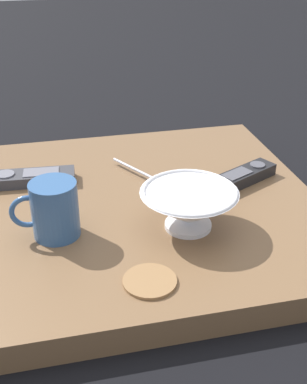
% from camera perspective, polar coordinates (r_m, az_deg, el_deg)
% --- Properties ---
extents(ground_plane, '(6.00, 6.00, 0.00)m').
position_cam_1_polar(ground_plane, '(0.98, -1.27, -3.31)').
color(ground_plane, black).
extents(table, '(0.65, 0.67, 0.05)m').
position_cam_1_polar(table, '(0.97, -1.28, -2.11)').
color(table, brown).
rests_on(table, ground).
extents(cereal_bowl, '(0.17, 0.17, 0.07)m').
position_cam_1_polar(cereal_bowl, '(0.86, 4.04, -1.66)').
color(cereal_bowl, silver).
rests_on(cereal_bowl, table).
extents(coffee_mug, '(0.08, 0.11, 0.10)m').
position_cam_1_polar(coffee_mug, '(0.85, -11.33, -1.98)').
color(coffee_mug, '#33598C').
rests_on(coffee_mug, table).
extents(teaspoon, '(0.13, 0.08, 0.02)m').
position_cam_1_polar(teaspoon, '(1.02, -0.33, 1.71)').
color(teaspoon, silver).
rests_on(teaspoon, table).
extents(tv_remote_near, '(0.07, 0.18, 0.03)m').
position_cam_1_polar(tv_remote_near, '(1.04, -13.87, 1.57)').
color(tv_remote_near, '#38383D').
rests_on(tv_remote_near, table).
extents(tv_remote_far, '(0.11, 0.16, 0.03)m').
position_cam_1_polar(tv_remote_far, '(1.03, 10.19, 1.77)').
color(tv_remote_far, black).
rests_on(tv_remote_far, table).
extents(drink_coaster, '(0.08, 0.08, 0.01)m').
position_cam_1_polar(drink_coaster, '(0.75, -0.43, -10.12)').
color(drink_coaster, olive).
rests_on(drink_coaster, table).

